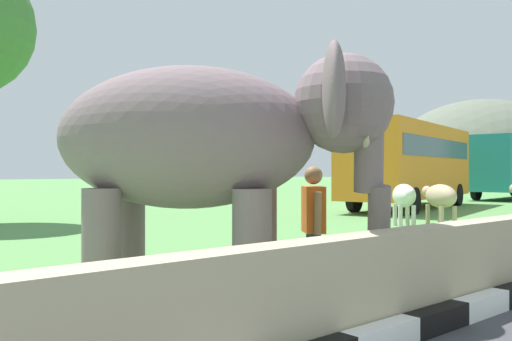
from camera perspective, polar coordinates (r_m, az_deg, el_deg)
barrier_parapet at (r=4.73m, az=3.83°, el=-13.43°), size 28.00×0.36×1.00m
elephant at (r=6.59m, az=-4.22°, el=2.96°), size 3.81×3.86×2.96m
person_handler at (r=7.05m, az=5.92°, el=-5.49°), size 0.46×0.60×1.66m
bus_orange at (r=24.41m, az=15.56°, el=1.10°), size 10.29×5.04×3.50m
cow_near at (r=16.21m, az=18.38°, el=-2.61°), size 1.43×1.79×1.23m
cow_mid at (r=16.24m, az=14.99°, el=-2.60°), size 1.64×1.62×1.23m
hill_east at (r=62.97m, az=22.36°, el=-1.49°), size 25.52×20.42×18.12m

